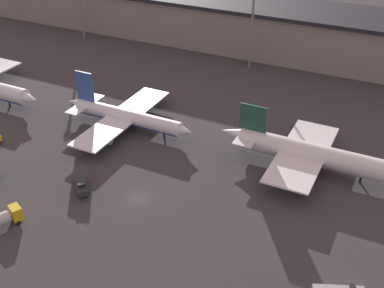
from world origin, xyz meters
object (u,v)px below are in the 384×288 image
(airplane_1, at_px, (126,117))
(service_vehicle_1, at_px, (81,184))
(airplane_2, at_px, (308,154))
(service_vehicle_2, at_px, (5,218))

(airplane_1, distance_m, service_vehicle_1, 25.97)
(airplane_2, bearing_deg, service_vehicle_1, -144.53)
(service_vehicle_1, height_order, service_vehicle_2, service_vehicle_2)
(service_vehicle_2, bearing_deg, service_vehicle_1, 5.04)
(service_vehicle_1, relative_size, service_vehicle_2, 0.99)
(service_vehicle_1, bearing_deg, airplane_2, 81.49)
(airplane_2, xyz_separation_m, service_vehicle_2, (-44.50, -42.34, -2.04))
(airplane_1, relative_size, airplane_2, 0.89)
(airplane_2, relative_size, service_vehicle_2, 6.05)
(airplane_1, height_order, service_vehicle_2, airplane_1)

